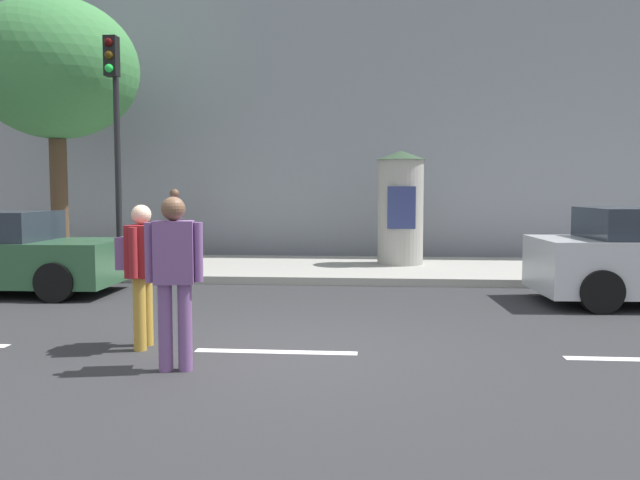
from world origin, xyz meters
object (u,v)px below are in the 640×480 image
traffic_light (115,117)px  street_tree (55,70)px  poster_column (401,207)px  pedestrian_with_bag (140,263)px  pedestrian_in_dark_shirt (174,268)px  pedestrian_tallest (175,217)px

traffic_light → street_tree: street_tree is taller
poster_column → street_tree: bearing=-174.6°
traffic_light → poster_column: (5.55, 2.14, -1.77)m
pedestrian_with_bag → poster_column: bearing=66.5°
street_tree → pedestrian_with_bag: bearing=-57.3°
traffic_light → pedestrian_in_dark_shirt: 7.09m
street_tree → pedestrian_with_bag: size_ratio=3.54×
street_tree → pedestrian_in_dark_shirt: (4.91, -7.48, -3.33)m
pedestrian_tallest → poster_column: bearing=-10.2°
street_tree → pedestrian_with_bag: 8.56m
traffic_light → pedestrian_tallest: 3.73m
pedestrian_with_bag → pedestrian_tallest: pedestrian_tallest is taller
traffic_light → poster_column: traffic_light is taller
traffic_light → pedestrian_with_bag: (2.37, -5.18, -2.21)m
traffic_light → pedestrian_in_dark_shirt: (3.03, -6.04, -2.16)m
traffic_light → poster_column: size_ratio=1.82×
poster_column → pedestrian_with_bag: (-3.18, -7.32, -0.44)m
pedestrian_with_bag → pedestrian_tallest: (-2.19, 8.28, 0.15)m
traffic_light → poster_column: bearing=21.1°
traffic_light → pedestrian_tallest: (0.18, 3.10, -2.06)m
street_tree → pedestrian_tallest: bearing=39.0°
pedestrian_in_dark_shirt → pedestrian_tallest: 9.58m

